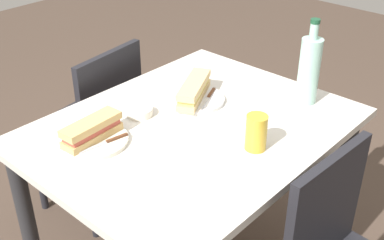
# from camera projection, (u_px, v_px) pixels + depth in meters

# --- Properties ---
(dining_table) EXTENTS (1.11, 0.88, 0.77)m
(dining_table) POSITION_uv_depth(u_px,v_px,m) (192.00, 153.00, 1.80)
(dining_table) COLOR beige
(dining_table) RESTS_ON ground
(chair_near) EXTENTS (0.45, 0.45, 0.88)m
(chair_near) POSITION_uv_depth(u_px,v_px,m) (98.00, 123.00, 2.28)
(chair_near) COLOR black
(chair_near) RESTS_ON ground
(plate_near) EXTENTS (0.24, 0.24, 0.01)m
(plate_near) POSITION_uv_depth(u_px,v_px,m) (194.00, 99.00, 1.89)
(plate_near) COLOR white
(plate_near) RESTS_ON dining_table
(baguette_sandwich_near) EXTENTS (0.26, 0.18, 0.07)m
(baguette_sandwich_near) POSITION_uv_depth(u_px,v_px,m) (194.00, 90.00, 1.87)
(baguette_sandwich_near) COLOR #DBB77A
(baguette_sandwich_near) RESTS_ON plate_near
(knife_near) EXTENTS (0.17, 0.08, 0.01)m
(knife_near) POSITION_uv_depth(u_px,v_px,m) (208.00, 97.00, 1.88)
(knife_near) COLOR silver
(knife_near) RESTS_ON plate_near
(plate_far) EXTENTS (0.24, 0.24, 0.01)m
(plate_far) POSITION_uv_depth(u_px,v_px,m) (93.00, 140.00, 1.64)
(plate_far) COLOR silver
(plate_far) RESTS_ON dining_table
(baguette_sandwich_far) EXTENTS (0.22, 0.08, 0.07)m
(baguette_sandwich_far) POSITION_uv_depth(u_px,v_px,m) (92.00, 130.00, 1.62)
(baguette_sandwich_far) COLOR tan
(baguette_sandwich_far) RESTS_ON plate_far
(knife_far) EXTENTS (0.18, 0.04, 0.01)m
(knife_far) POSITION_uv_depth(u_px,v_px,m) (107.00, 142.00, 1.61)
(knife_far) COLOR silver
(knife_far) RESTS_ON plate_far
(water_bottle) EXTENTS (0.08, 0.08, 0.33)m
(water_bottle) POSITION_uv_depth(u_px,v_px,m) (309.00, 69.00, 1.83)
(water_bottle) COLOR #99C6B7
(water_bottle) RESTS_ON dining_table
(beer_glass) EXTENTS (0.07, 0.07, 0.12)m
(beer_glass) POSITION_uv_depth(u_px,v_px,m) (256.00, 132.00, 1.58)
(beer_glass) COLOR gold
(beer_glass) RESTS_ON dining_table
(olive_bowl) EXTENTS (0.10, 0.10, 0.03)m
(olive_bowl) POSITION_uv_depth(u_px,v_px,m) (140.00, 112.00, 1.79)
(olive_bowl) COLOR silver
(olive_bowl) RESTS_ON dining_table
(paper_napkin) EXTENTS (0.18, 0.18, 0.00)m
(paper_napkin) POSITION_uv_depth(u_px,v_px,m) (169.00, 135.00, 1.68)
(paper_napkin) COLOR white
(paper_napkin) RESTS_ON dining_table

